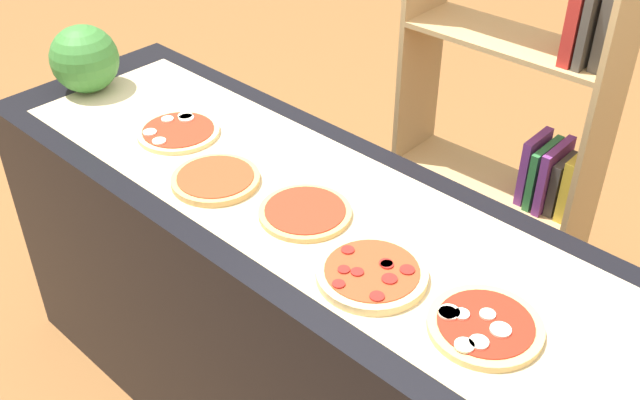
# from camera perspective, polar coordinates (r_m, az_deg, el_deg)

# --- Properties ---
(counter) EXTENTS (2.31, 0.67, 0.96)m
(counter) POSITION_cam_1_polar(r_m,az_deg,el_deg) (2.25, 0.00, -10.38)
(counter) COLOR black
(counter) RESTS_ON ground_plane
(parchment_paper) EXTENTS (2.04, 0.53, 0.00)m
(parchment_paper) POSITION_cam_1_polar(r_m,az_deg,el_deg) (1.94, 0.00, -0.46)
(parchment_paper) COLOR beige
(parchment_paper) RESTS_ON counter
(pizza_mozzarella_0) EXTENTS (0.25, 0.25, 0.02)m
(pizza_mozzarella_0) POSITION_cam_1_polar(r_m,az_deg,el_deg) (2.28, -10.78, 5.16)
(pizza_mozzarella_0) COLOR #E5C17F
(pizza_mozzarella_0) RESTS_ON parchment_paper
(pizza_plain_1) EXTENTS (0.24, 0.24, 0.02)m
(pizza_plain_1) POSITION_cam_1_polar(r_m,az_deg,el_deg) (2.04, -7.97, 1.58)
(pizza_plain_1) COLOR tan
(pizza_plain_1) RESTS_ON parchment_paper
(pizza_plain_2) EXTENTS (0.24, 0.24, 0.02)m
(pizza_plain_2) POSITION_cam_1_polar(r_m,az_deg,el_deg) (1.90, -1.14, -0.94)
(pizza_plain_2) COLOR tan
(pizza_plain_2) RESTS_ON parchment_paper
(pizza_pepperoni_3) EXTENTS (0.26, 0.26, 0.03)m
(pizza_pepperoni_3) POSITION_cam_1_polar(r_m,az_deg,el_deg) (1.71, 3.98, -5.63)
(pizza_pepperoni_3) COLOR #E5C17F
(pizza_pepperoni_3) RESTS_ON parchment_paper
(pizza_mozzarella_4) EXTENTS (0.25, 0.25, 0.02)m
(pizza_mozzarella_4) POSITION_cam_1_polar(r_m,az_deg,el_deg) (1.63, 12.44, -9.36)
(pizza_mozzarella_4) COLOR #DBB26B
(pizza_mozzarella_4) RESTS_ON parchment_paper
(watermelon) EXTENTS (0.22, 0.22, 0.22)m
(watermelon) POSITION_cam_1_polar(r_m,az_deg,el_deg) (2.57, -17.54, 10.24)
(watermelon) COLOR #387A33
(watermelon) RESTS_ON counter
(bookshelf) EXTENTS (0.72, 0.27, 1.67)m
(bookshelf) POSITION_cam_1_polar(r_m,az_deg,el_deg) (2.66, 15.03, 4.76)
(bookshelf) COLOR tan
(bookshelf) RESTS_ON ground_plane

